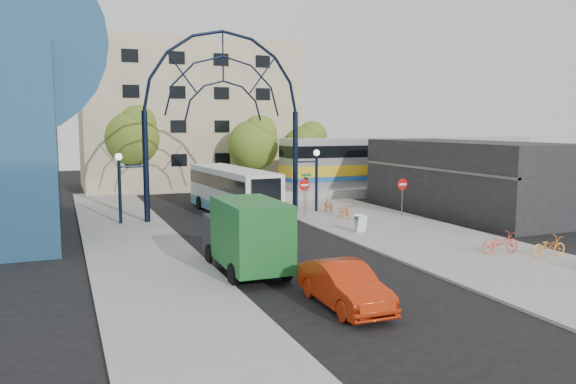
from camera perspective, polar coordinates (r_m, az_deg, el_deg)
name	(u,v)px	position (r m, az deg, el deg)	size (l,w,h in m)	color
ground	(314,269)	(24.21, 2.70, -7.79)	(120.00, 120.00, 0.00)	black
sidewalk_east	(417,236)	(31.51, 12.95, -4.42)	(8.00, 56.00, 0.12)	gray
plaza_west	(140,251)	(28.12, -14.81, -5.83)	(5.00, 50.00, 0.12)	gray
gateway_arch	(223,87)	(36.69, -6.58, 10.60)	(13.64, 0.44, 12.10)	black
stop_sign	(304,189)	(36.57, 1.67, 0.35)	(0.80, 0.07, 2.50)	slate
do_not_enter_sign	(402,188)	(37.79, 11.54, 0.40)	(0.76, 0.07, 2.48)	slate
street_name_sign	(306,185)	(37.26, 1.86, 0.68)	(0.70, 0.70, 2.80)	slate
sandwich_board	(360,221)	(31.76, 7.37, -2.96)	(0.55, 0.61, 0.99)	white
commercial_block_east	(464,177)	(40.72, 17.43, 1.42)	(6.00, 16.00, 5.00)	black
apartment_block	(186,116)	(57.47, -10.28, 7.59)	(20.00, 12.10, 14.00)	tan
train_platform	(412,187)	(52.86, 12.44, 0.45)	(32.00, 5.00, 0.80)	gray
train_car	(412,160)	(52.65, 12.51, 3.15)	(25.10, 3.05, 4.20)	#B7B7BC
tree_north_a	(255,142)	(49.83, -3.40, 5.07)	(4.48, 4.48, 7.00)	#382314
tree_north_b	(133,135)	(51.54, -15.51, 5.63)	(5.12, 5.12, 8.00)	#382314
tree_north_c	(307,144)	(53.90, 1.99, 4.86)	(4.16, 4.16, 6.50)	#382314
city_bus	(232,191)	(38.50, -5.69, 0.15)	(3.36, 11.70, 3.17)	white
green_truck	(245,235)	(23.45, -4.40, -4.40)	(2.44, 6.17, 3.10)	black
black_suv	(251,228)	(30.24, -3.73, -3.72)	(1.94, 4.22, 1.17)	black
red_sedan	(344,285)	(19.19, 5.74, -9.41)	(1.58, 4.54, 1.50)	#AF260A
bike_near_a	(345,211)	(36.57, 5.77, -1.90)	(0.62, 1.79, 0.94)	orange
bike_near_b	(328,205)	(39.16, 4.12, -1.29)	(0.45, 1.59, 0.95)	#CF6629
bike_far_a	(500,243)	(28.20, 20.77, -4.83)	(0.67, 1.92, 1.01)	#E5492D
bike_far_c	(549,246)	(28.48, 24.97, -5.01)	(0.61, 1.76, 0.92)	orange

